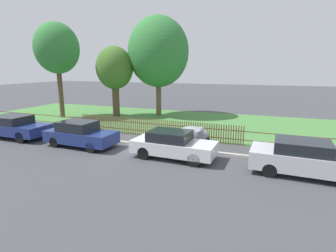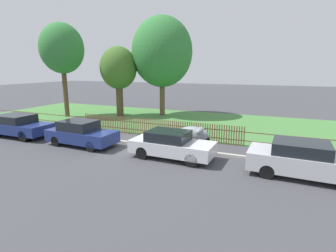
{
  "view_description": "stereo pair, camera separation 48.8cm",
  "coord_description": "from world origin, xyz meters",
  "px_view_note": "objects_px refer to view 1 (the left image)",
  "views": [
    {
      "loc": [
        6.65,
        -12.64,
        4.27
      ],
      "look_at": [
        1.48,
        0.75,
        1.1
      ],
      "focal_mm": 28.0,
      "sensor_mm": 36.0,
      "label": 1
    },
    {
      "loc": [
        7.1,
        -12.46,
        4.27
      ],
      "look_at": [
        1.48,
        0.75,
        1.1
      ],
      "focal_mm": 28.0,
      "sensor_mm": 36.0,
      "label": 2
    }
  ],
  "objects_px": {
    "parked_car_silver_hatchback": "(14,126)",
    "parked_car_black_saloon": "(80,134)",
    "covered_motorcycle": "(194,134)",
    "parked_car_navy_estate": "(173,144)",
    "tree_nearest_kerb": "(57,49)",
    "parked_car_red_compact": "(306,158)",
    "tree_mid_park": "(158,52)",
    "tree_behind_motorcycle": "(115,69)"
  },
  "relations": [
    {
      "from": "parked_car_navy_estate",
      "to": "tree_mid_park",
      "type": "height_order",
      "value": "tree_mid_park"
    },
    {
      "from": "covered_motorcycle",
      "to": "tree_nearest_kerb",
      "type": "relative_size",
      "value": 0.25
    },
    {
      "from": "tree_nearest_kerb",
      "to": "tree_mid_park",
      "type": "xyz_separation_m",
      "value": [
        7.61,
        4.03,
        -0.23
      ]
    },
    {
      "from": "parked_car_black_saloon",
      "to": "covered_motorcycle",
      "type": "bearing_deg",
      "value": 23.47
    },
    {
      "from": "covered_motorcycle",
      "to": "tree_nearest_kerb",
      "type": "xyz_separation_m",
      "value": [
        -13.3,
        4.32,
        5.21
      ]
    },
    {
      "from": "parked_car_silver_hatchback",
      "to": "parked_car_red_compact",
      "type": "bearing_deg",
      "value": -0.81
    },
    {
      "from": "parked_car_silver_hatchback",
      "to": "parked_car_navy_estate",
      "type": "distance_m",
      "value": 10.59
    },
    {
      "from": "parked_car_red_compact",
      "to": "tree_nearest_kerb",
      "type": "xyz_separation_m",
      "value": [
        -18.65,
        6.69,
        5.17
      ]
    },
    {
      "from": "tree_behind_motorcycle",
      "to": "parked_car_silver_hatchback",
      "type": "bearing_deg",
      "value": -102.64
    },
    {
      "from": "parked_car_black_saloon",
      "to": "tree_nearest_kerb",
      "type": "relative_size",
      "value": 0.5
    },
    {
      "from": "parked_car_silver_hatchback",
      "to": "covered_motorcycle",
      "type": "xyz_separation_m",
      "value": [
        10.98,
        2.33,
        -0.03
      ]
    },
    {
      "from": "parked_car_black_saloon",
      "to": "tree_mid_park",
      "type": "distance_m",
      "value": 11.8
    },
    {
      "from": "parked_car_silver_hatchback",
      "to": "tree_behind_motorcycle",
      "type": "relative_size",
      "value": 0.73
    },
    {
      "from": "parked_car_red_compact",
      "to": "tree_mid_park",
      "type": "xyz_separation_m",
      "value": [
        -11.04,
        10.71,
        4.94
      ]
    },
    {
      "from": "parked_car_silver_hatchback",
      "to": "tree_behind_motorcycle",
      "type": "xyz_separation_m",
      "value": [
        1.96,
        8.73,
        3.51
      ]
    },
    {
      "from": "covered_motorcycle",
      "to": "tree_nearest_kerb",
      "type": "distance_m",
      "value": 14.92
    },
    {
      "from": "parked_car_red_compact",
      "to": "covered_motorcycle",
      "type": "height_order",
      "value": "parked_car_red_compact"
    },
    {
      "from": "parked_car_navy_estate",
      "to": "covered_motorcycle",
      "type": "xyz_separation_m",
      "value": [
        0.39,
        2.35,
        0.0
      ]
    },
    {
      "from": "tree_mid_park",
      "to": "covered_motorcycle",
      "type": "bearing_deg",
      "value": -55.73
    },
    {
      "from": "parked_car_silver_hatchback",
      "to": "parked_car_black_saloon",
      "type": "xyz_separation_m",
      "value": [
        5.11,
        -0.02,
        -0.02
      ]
    },
    {
      "from": "tree_mid_park",
      "to": "parked_car_black_saloon",
      "type": "bearing_deg",
      "value": -90.99
    },
    {
      "from": "parked_car_navy_estate",
      "to": "tree_nearest_kerb",
      "type": "distance_m",
      "value": 15.43
    },
    {
      "from": "parked_car_red_compact",
      "to": "tree_nearest_kerb",
      "type": "height_order",
      "value": "tree_nearest_kerb"
    },
    {
      "from": "parked_car_black_saloon",
      "to": "tree_nearest_kerb",
      "type": "xyz_separation_m",
      "value": [
        -7.43,
        6.67,
        5.19
      ]
    },
    {
      "from": "covered_motorcycle",
      "to": "tree_mid_park",
      "type": "distance_m",
      "value": 11.26
    },
    {
      "from": "tree_behind_motorcycle",
      "to": "tree_mid_park",
      "type": "bearing_deg",
      "value": 30.29
    },
    {
      "from": "tree_mid_park",
      "to": "parked_car_navy_estate",
      "type": "bearing_deg",
      "value": -63.67
    },
    {
      "from": "parked_car_navy_estate",
      "to": "tree_mid_park",
      "type": "distance_m",
      "value": 12.93
    },
    {
      "from": "parked_car_black_saloon",
      "to": "parked_car_navy_estate",
      "type": "xyz_separation_m",
      "value": [
        5.48,
        0.01,
        -0.02
      ]
    },
    {
      "from": "parked_car_silver_hatchback",
      "to": "tree_mid_park",
      "type": "relative_size",
      "value": 0.51
    },
    {
      "from": "parked_car_silver_hatchback",
      "to": "parked_car_black_saloon",
      "type": "distance_m",
      "value": 5.11
    },
    {
      "from": "tree_behind_motorcycle",
      "to": "parked_car_navy_estate",
      "type": "bearing_deg",
      "value": -45.37
    },
    {
      "from": "parked_car_red_compact",
      "to": "tree_mid_park",
      "type": "bearing_deg",
      "value": 137.88
    },
    {
      "from": "parked_car_red_compact",
      "to": "tree_behind_motorcycle",
      "type": "bearing_deg",
      "value": 150.66
    },
    {
      "from": "parked_car_black_saloon",
      "to": "covered_motorcycle",
      "type": "xyz_separation_m",
      "value": [
        5.87,
        2.35,
        -0.02
      ]
    },
    {
      "from": "covered_motorcycle",
      "to": "tree_nearest_kerb",
      "type": "height_order",
      "value": "tree_nearest_kerb"
    },
    {
      "from": "parked_car_silver_hatchback",
      "to": "tree_mid_park",
      "type": "distance_m",
      "value": 12.9
    },
    {
      "from": "parked_car_black_saloon",
      "to": "tree_nearest_kerb",
      "type": "distance_m",
      "value": 11.25
    },
    {
      "from": "parked_car_black_saloon",
      "to": "parked_car_silver_hatchback",
      "type": "bearing_deg",
      "value": -178.61
    },
    {
      "from": "parked_car_navy_estate",
      "to": "covered_motorcycle",
      "type": "bearing_deg",
      "value": 81.99
    },
    {
      "from": "parked_car_red_compact",
      "to": "tree_behind_motorcycle",
      "type": "relative_size",
      "value": 0.72
    },
    {
      "from": "parked_car_black_saloon",
      "to": "parked_car_red_compact",
      "type": "distance_m",
      "value": 11.22
    }
  ]
}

